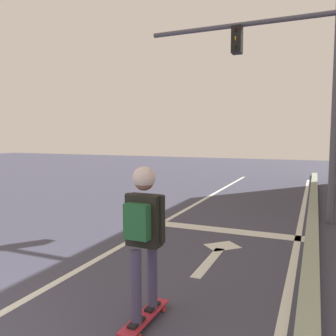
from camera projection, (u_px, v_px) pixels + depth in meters
lane_line_center at (159, 225)px, 7.80m from camera, size 0.12×20.00×0.01m
lane_line_curbside at (298, 240)px, 6.65m from camera, size 0.12×20.00×0.01m
stop_bar at (228, 231)px, 7.30m from camera, size 3.10×0.40×0.01m
lane_arrow_stem at (209, 261)px, 5.50m from camera, size 0.16×1.40×0.01m
lane_arrow_head at (222, 246)px, 6.28m from camera, size 0.71×0.71×0.01m
curb_strip at (312, 238)px, 6.54m from camera, size 0.24×24.00×0.14m
skateboard at (145, 317)px, 3.70m from camera, size 0.22×0.86×0.08m
skater at (143, 224)px, 3.59m from camera, size 0.45×0.60×1.61m
traffic_signal_mast at (288, 75)px, 7.96m from camera, size 4.51×0.34×4.94m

